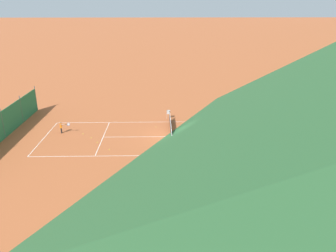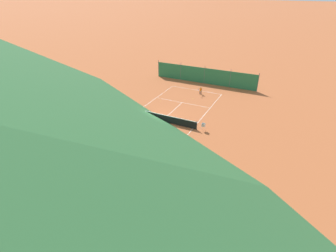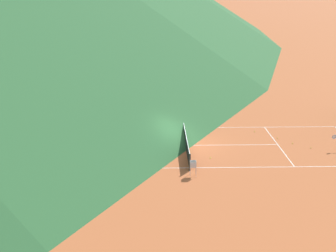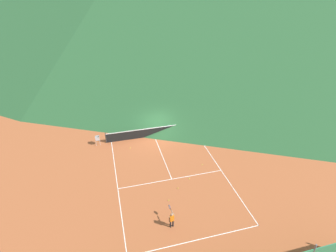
{
  "view_description": "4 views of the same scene",
  "coord_description": "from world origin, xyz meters",
  "px_view_note": "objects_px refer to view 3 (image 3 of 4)",
  "views": [
    {
      "loc": [
        28.58,
        -0.94,
        11.71
      ],
      "look_at": [
        -0.55,
        -0.28,
        0.86
      ],
      "focal_mm": 35.0,
      "sensor_mm": 36.0,
      "label": 1
    },
    {
      "loc": [
        -13.17,
        24.87,
        14.59
      ],
      "look_at": [
        -1.88,
        1.95,
        0.76
      ],
      "focal_mm": 28.0,
      "sensor_mm": 36.0,
      "label": 2
    },
    {
      "loc": [
        -30.31,
        1.95,
        10.66
      ],
      "look_at": [
        1.49,
        1.15,
        0.95
      ],
      "focal_mm": 50.0,
      "sensor_mm": 36.0,
      "label": 3
    },
    {
      "loc": [
        -4.18,
        -21.14,
        13.54
      ],
      "look_at": [
        1.33,
        -0.21,
        1.06
      ],
      "focal_mm": 28.0,
      "sensor_mm": 36.0,
      "label": 4
    }
  ],
  "objects_px": {
    "tennis_ball_mid_court": "(277,138)",
    "tennis_ball_service_box": "(311,148)",
    "tennis_ball_far_corner": "(57,142)",
    "tennis_ball_alley_left": "(255,132)",
    "tennis_net": "(185,138)",
    "tennis_ball_alley_right": "(210,158)",
    "player_far_service": "(23,148)",
    "ball_hopper": "(193,165)",
    "tennis_ball_by_net_left": "(293,143)",
    "tennis_ball_near_corner": "(56,130)"
  },
  "relations": [
    {
      "from": "tennis_ball_service_box",
      "to": "tennis_ball_alley_right",
      "type": "relative_size",
      "value": 1.0
    },
    {
      "from": "tennis_ball_alley_left",
      "to": "tennis_ball_service_box",
      "type": "height_order",
      "value": "same"
    },
    {
      "from": "player_far_service",
      "to": "tennis_ball_by_net_left",
      "type": "distance_m",
      "value": 18.06
    },
    {
      "from": "tennis_ball_near_corner",
      "to": "tennis_ball_mid_court",
      "type": "bearing_deg",
      "value": -98.47
    },
    {
      "from": "player_far_service",
      "to": "tennis_ball_service_box",
      "type": "bearing_deg",
      "value": -85.52
    },
    {
      "from": "player_far_service",
      "to": "tennis_ball_mid_court",
      "type": "relative_size",
      "value": 17.85
    },
    {
      "from": "tennis_ball_far_corner",
      "to": "tennis_ball_alley_left",
      "type": "relative_size",
      "value": 1.0
    },
    {
      "from": "tennis_net",
      "to": "tennis_ball_far_corner",
      "type": "height_order",
      "value": "tennis_net"
    },
    {
      "from": "tennis_ball_near_corner",
      "to": "tennis_ball_alley_right",
      "type": "relative_size",
      "value": 1.0
    },
    {
      "from": "tennis_ball_near_corner",
      "to": "tennis_ball_alley_left",
      "type": "xyz_separation_m",
      "value": [
        -0.86,
        -15.02,
        0.0
      ]
    },
    {
      "from": "tennis_ball_alley_left",
      "to": "tennis_ball_mid_court",
      "type": "xyz_separation_m",
      "value": [
        -1.58,
        -1.32,
        0.0
      ]
    },
    {
      "from": "tennis_ball_by_net_left",
      "to": "tennis_ball_near_corner",
      "type": "bearing_deg",
      "value": 78.18
    },
    {
      "from": "tennis_ball_service_box",
      "to": "tennis_ball_mid_court",
      "type": "bearing_deg",
      "value": 39.52
    },
    {
      "from": "player_far_service",
      "to": "ball_hopper",
      "type": "distance_m",
      "value": 10.94
    },
    {
      "from": "tennis_ball_by_net_left",
      "to": "tennis_ball_service_box",
      "type": "bearing_deg",
      "value": -135.11
    },
    {
      "from": "tennis_ball_far_corner",
      "to": "ball_hopper",
      "type": "height_order",
      "value": "ball_hopper"
    },
    {
      "from": "tennis_ball_alley_right",
      "to": "player_far_service",
      "type": "bearing_deg",
      "value": 88.78
    },
    {
      "from": "tennis_ball_near_corner",
      "to": "tennis_ball_by_net_left",
      "type": "bearing_deg",
      "value": -101.82
    },
    {
      "from": "tennis_ball_far_corner",
      "to": "tennis_ball_service_box",
      "type": "relative_size",
      "value": 1.0
    },
    {
      "from": "player_far_service",
      "to": "ball_hopper",
      "type": "xyz_separation_m",
      "value": [
        -3.01,
        -10.52,
        -0.04
      ]
    },
    {
      "from": "tennis_ball_service_box",
      "to": "tennis_ball_alley_left",
      "type": "bearing_deg",
      "value": 39.65
    },
    {
      "from": "tennis_ball_by_net_left",
      "to": "tennis_ball_far_corner",
      "type": "bearing_deg",
      "value": 88.03
    },
    {
      "from": "tennis_ball_alley_right",
      "to": "tennis_ball_mid_court",
      "type": "bearing_deg",
      "value": -53.81
    },
    {
      "from": "tennis_net",
      "to": "tennis_ball_alley_right",
      "type": "height_order",
      "value": "tennis_net"
    },
    {
      "from": "tennis_ball_mid_court",
      "to": "tennis_ball_service_box",
      "type": "xyz_separation_m",
      "value": [
        -2.12,
        -1.75,
        0.0
      ]
    },
    {
      "from": "ball_hopper",
      "to": "player_far_service",
      "type": "bearing_deg",
      "value": 74.01
    },
    {
      "from": "tennis_ball_by_net_left",
      "to": "tennis_ball_alley_right",
      "type": "distance_m",
      "value": 6.62
    },
    {
      "from": "tennis_net",
      "to": "tennis_ball_by_net_left",
      "type": "bearing_deg",
      "value": -88.71
    },
    {
      "from": "player_far_service",
      "to": "tennis_ball_near_corner",
      "type": "relative_size",
      "value": 17.85
    },
    {
      "from": "tennis_ball_alley_left",
      "to": "tennis_ball_service_box",
      "type": "distance_m",
      "value": 4.81
    },
    {
      "from": "tennis_ball_mid_court",
      "to": "tennis_ball_alley_right",
      "type": "relative_size",
      "value": 1.0
    },
    {
      "from": "tennis_ball_far_corner",
      "to": "tennis_ball_by_net_left",
      "type": "bearing_deg",
      "value": -91.97
    },
    {
      "from": "tennis_ball_far_corner",
      "to": "player_far_service",
      "type": "bearing_deg",
      "value": 154.58
    },
    {
      "from": "tennis_ball_by_net_left",
      "to": "tennis_ball_service_box",
      "type": "height_order",
      "value": "same"
    },
    {
      "from": "tennis_ball_near_corner",
      "to": "tennis_ball_far_corner",
      "type": "xyz_separation_m",
      "value": [
        -3.02,
        -0.67,
        0.0
      ]
    },
    {
      "from": "tennis_ball_alley_left",
      "to": "tennis_ball_service_box",
      "type": "xyz_separation_m",
      "value": [
        -3.7,
        -3.07,
        0.0
      ]
    },
    {
      "from": "tennis_ball_alley_right",
      "to": "ball_hopper",
      "type": "bearing_deg",
      "value": 154.41
    },
    {
      "from": "player_far_service",
      "to": "tennis_ball_alley_right",
      "type": "bearing_deg",
      "value": -91.22
    },
    {
      "from": "tennis_ball_far_corner",
      "to": "tennis_ball_service_box",
      "type": "bearing_deg",
      "value": -95.05
    },
    {
      "from": "tennis_net",
      "to": "tennis_ball_far_corner",
      "type": "relative_size",
      "value": 139.09
    },
    {
      "from": "tennis_ball_mid_court",
      "to": "player_far_service",
      "type": "bearing_deg",
      "value": 101.89
    },
    {
      "from": "tennis_ball_by_net_left",
      "to": "tennis_ball_alley_right",
      "type": "bearing_deg",
      "value": 114.11
    },
    {
      "from": "tennis_ball_mid_court",
      "to": "ball_hopper",
      "type": "distance_m",
      "value": 9.36
    },
    {
      "from": "player_far_service",
      "to": "ball_hopper",
      "type": "relative_size",
      "value": 1.32
    },
    {
      "from": "tennis_net",
      "to": "tennis_ball_near_corner",
      "type": "xyz_separation_m",
      "value": [
        3.75,
        9.63,
        -0.47
      ]
    },
    {
      "from": "player_far_service",
      "to": "tennis_ball_alley_left",
      "type": "bearing_deg",
      "value": -71.84
    },
    {
      "from": "tennis_ball_by_net_left",
      "to": "tennis_ball_alley_left",
      "type": "xyz_separation_m",
      "value": [
        2.72,
        2.09,
        0.0
      ]
    },
    {
      "from": "player_far_service",
      "to": "tennis_ball_far_corner",
      "type": "xyz_separation_m",
      "value": [
        3.02,
        -1.43,
        -0.66
      ]
    },
    {
      "from": "tennis_ball_alley_left",
      "to": "tennis_net",
      "type": "bearing_deg",
      "value": 118.21
    },
    {
      "from": "tennis_ball_far_corner",
      "to": "tennis_ball_mid_court",
      "type": "height_order",
      "value": "same"
    }
  ]
}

